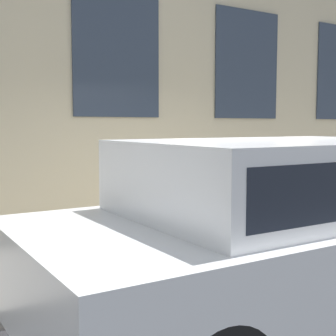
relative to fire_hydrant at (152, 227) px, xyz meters
name	(u,v)px	position (x,y,z in m)	size (l,w,h in m)	color
ground_plane	(210,284)	(-0.59, -0.42, -0.60)	(80.00, 80.00, 0.00)	#2D2D30
sidewalk	(157,253)	(0.61, -0.42, -0.51)	(2.40, 60.00, 0.18)	#A8A093
fire_hydrant	(152,227)	(0.00, 0.00, 0.00)	(0.32, 0.43, 0.83)	gold
person	(183,193)	(0.08, -0.48, 0.37)	(0.32, 0.21, 1.32)	#998466
parked_truck_white_near	(279,223)	(-1.90, -0.17, 0.38)	(2.05, 4.30, 1.68)	black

